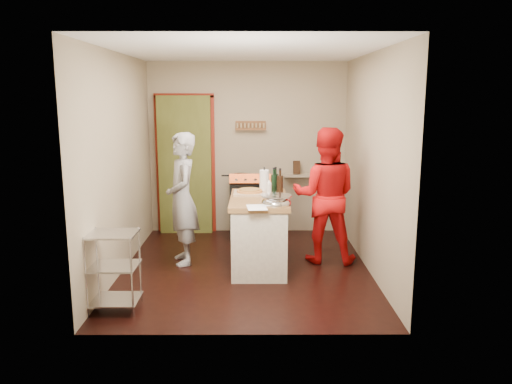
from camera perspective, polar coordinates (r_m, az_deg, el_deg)
floor at (r=6.24m, az=-1.18°, el=-8.68°), size 3.50×3.50×0.00m
back_wall at (r=7.76m, az=-5.72°, el=3.76°), size 3.00×0.44×2.60m
left_wall at (r=6.15m, az=-15.37°, el=3.11°), size 0.04×3.50×2.60m
right_wall at (r=6.09m, az=13.05°, el=3.15°), size 0.04×3.50×2.60m
ceiling at (r=5.90m, az=-1.28°, el=15.94°), size 3.00×3.50×0.02m
stove at (r=7.49m, az=-0.63°, el=-1.76°), size 0.60×0.63×1.00m
wire_shelving at (r=5.15m, az=-15.97°, el=-8.27°), size 0.48×0.40×0.80m
island at (r=6.13m, az=0.37°, el=-4.45°), size 0.71×1.29×1.20m
person_stripe at (r=6.30m, az=-8.42°, el=-0.79°), size 0.55×0.69×1.66m
person_red at (r=6.36m, az=7.89°, el=-0.40°), size 0.92×0.77×1.71m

